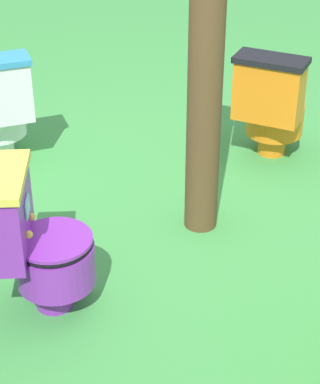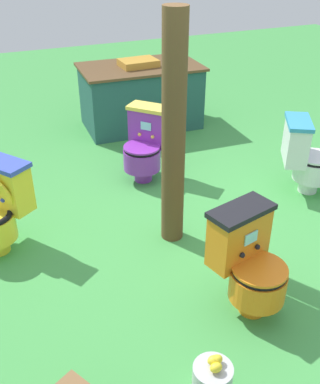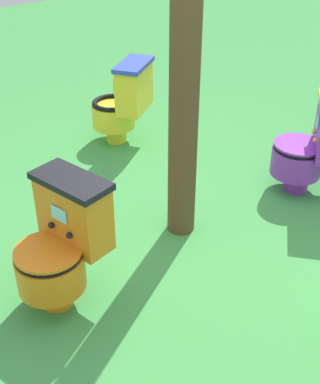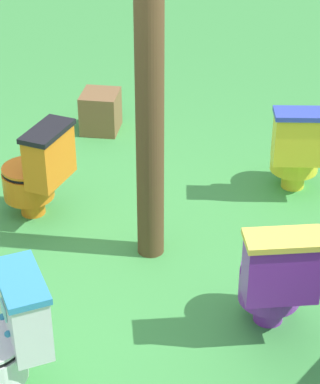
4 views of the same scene
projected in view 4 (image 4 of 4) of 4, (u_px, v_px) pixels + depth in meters
The scene contains 8 objects.
ground at pixel (130, 267), 4.94m from camera, with size 14.00×14.00×0.00m, color #429947.
toilet_white at pixel (6, 338), 3.82m from camera, with size 0.63×0.60×0.73m.
toilet_yellow at pixel (298, 148), 5.59m from camera, with size 0.63×0.61×0.73m.
toilet_purple at pixel (275, 277), 4.25m from camera, with size 0.63×0.63×0.73m.
toilet_orange at pixel (38, 171), 5.30m from camera, with size 0.51×0.58×0.73m.
wooden_post at pixel (150, 132), 4.64m from camera, with size 0.18×0.18×1.81m, color brown.
small_crate at pixel (101, 112), 6.61m from camera, with size 0.34×0.32×0.36m, color brown.
lemon_bucket at pixel (42, 152), 6.08m from camera, with size 0.22×0.22×0.28m.
Camera 4 is at (3.04, 2.56, 2.99)m, focal length 69.62 mm.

